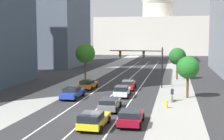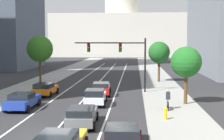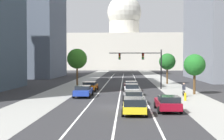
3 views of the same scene
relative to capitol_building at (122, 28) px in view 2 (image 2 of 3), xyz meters
The scene contains 19 objects.
ground_plane 77.21m from the capitol_building, 90.00° to the right, with size 400.00×400.00×0.00m, color #2B2B2D.
sidewalk_left 82.59m from the capitol_building, 95.92° to the right, with size 4.96×130.00×0.01m, color gray.
sidewalk_right 82.59m from the capitol_building, 84.08° to the right, with size 4.96×130.00×0.01m, color gray.
lane_stripe_left 92.12m from the capitol_building, 91.87° to the right, with size 0.16×90.00×0.01m, color white.
lane_stripe_center 92.08m from the capitol_building, 90.00° to the right, with size 0.16×90.00×0.01m, color white.
lane_stripe_right 92.12m from the capitol_building, 88.13° to the right, with size 0.16×90.00×0.01m, color white.
capitol_building is the anchor object (origin of this frame).
car_crimson 119.41m from the capitol_building, 87.84° to the right, with size 2.13×4.48×1.44m.
car_gray 114.34m from the capitol_building, 89.25° to the right, with size 2.19×4.60×1.37m.
car_white 106.62m from the capitol_building, 89.19° to the right, with size 2.12×4.53×1.49m.
car_orange 101.89m from the capitol_building, 92.53° to the right, with size 2.14×4.22×1.38m.
car_blue 109.08m from the capitol_building, 92.36° to the right, with size 2.13×4.75×1.41m.
car_red 101.05m from the capitol_building, 89.15° to the right, with size 2.18×4.67×1.43m.
traffic_signal_mast 98.08m from the capitol_building, 87.90° to the right, with size 8.21×0.39×6.17m.
fire_hydrant 112.34m from the capitol_building, 86.21° to the right, with size 0.26×0.35×0.91m.
cyclist 108.56m from the capitol_building, 85.79° to the right, with size 0.37×1.70×1.72m.
street_tree_mid_right 88.32m from the capitol_building, 84.42° to the right, with size 3.10×3.10×5.79m.
street_tree_far_right 105.79m from the capitol_building, 84.67° to the right, with size 2.85×2.85×5.33m.
street_tree_mid_left 90.88m from the capitol_building, 95.14° to the right, with size 3.66×3.66×6.60m.
Camera 2 is at (5.11, -20.01, 5.76)m, focal length 54.07 mm.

